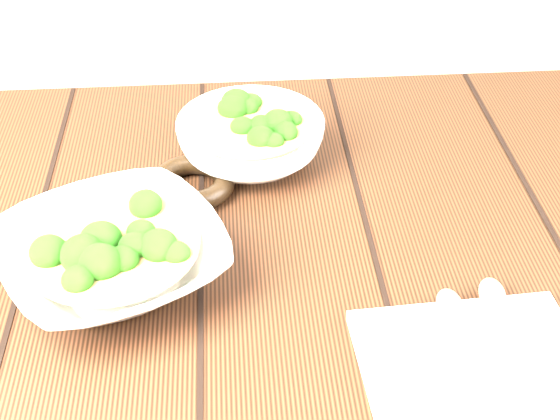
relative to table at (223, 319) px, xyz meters
name	(u,v)px	position (x,y,z in m)	size (l,w,h in m)	color
table	(223,319)	(0.00, 0.00, 0.00)	(1.20, 0.80, 0.75)	black
soup_bowl_front	(114,255)	(-0.11, -0.04, 0.15)	(0.32, 0.32, 0.07)	white
soup_bowl_back	(251,139)	(0.05, 0.18, 0.15)	(0.24, 0.24, 0.07)	white
trivet	(192,183)	(-0.03, 0.11, 0.13)	(0.11, 0.11, 0.03)	black
napkin	(477,371)	(0.25, -0.21, 0.13)	(0.22, 0.18, 0.01)	beige
spoon_left	(456,331)	(0.24, -0.17, 0.14)	(0.03, 0.18, 0.01)	#A39F90
spoon_right	(496,319)	(0.28, -0.15, 0.14)	(0.05, 0.18, 0.01)	#A39F90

